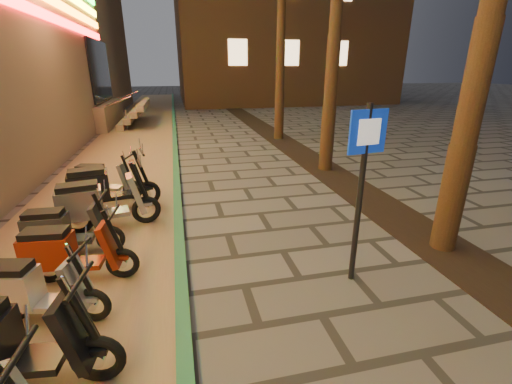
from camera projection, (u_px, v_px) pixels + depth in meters
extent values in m
plane|color=#474442|center=(278.00, 383.00, 3.43)|extent=(120.00, 120.00, 0.00)
cube|color=#8C7251|center=(126.00, 157.00, 12.02)|extent=(3.40, 60.00, 0.01)
cube|color=#276941|center=(175.00, 153.00, 12.37)|extent=(0.18, 60.00, 0.10)
cube|color=black|center=(357.00, 190.00, 8.77)|extent=(1.20, 40.00, 0.02)
cube|color=black|center=(100.00, 71.00, 17.98)|extent=(0.08, 5.00, 3.00)
cube|color=gray|center=(66.00, 115.00, 18.30)|extent=(5.00, 6.00, 1.20)
cube|color=gray|center=(126.00, 121.00, 19.10)|extent=(0.35, 5.00, 0.30)
cube|color=gray|center=(132.00, 116.00, 19.07)|extent=(0.35, 5.00, 0.30)
cube|color=gray|center=(138.00, 110.00, 19.04)|extent=(0.35, 5.00, 0.30)
cube|color=gray|center=(144.00, 104.00, 19.01)|extent=(0.35, 5.00, 0.30)
cylinder|color=silver|center=(110.00, 105.00, 16.80)|extent=(2.09, 0.06, 0.81)
cylinder|color=silver|center=(121.00, 98.00, 20.46)|extent=(2.09, 0.06, 0.81)
cube|color=#E2B77C|center=(238.00, 52.00, 24.84)|extent=(1.40, 0.06, 1.80)
cube|color=#E2B77C|center=(290.00, 53.00, 25.69)|extent=(1.40, 0.06, 1.80)
cube|color=#E2B77C|center=(339.00, 53.00, 26.54)|extent=(1.40, 0.06, 1.80)
cylinder|color=#472D19|center=(476.00, 86.00, 5.09)|extent=(0.40, 0.40, 5.45)
cylinder|color=#472D19|center=(332.00, 72.00, 9.62)|extent=(0.40, 0.40, 5.70)
cylinder|color=#472D19|center=(280.00, 67.00, 14.15)|extent=(0.40, 0.40, 5.95)
cylinder|color=black|center=(360.00, 199.00, 4.70)|extent=(0.08, 0.08, 2.57)
cube|color=#0C2BA4|center=(368.00, 132.00, 4.37)|extent=(0.56, 0.12, 0.56)
cube|color=white|center=(369.00, 132.00, 4.34)|extent=(0.33, 0.07, 0.33)
cylinder|color=black|center=(14.00, 359.00, 2.24)|extent=(0.09, 0.61, 0.05)
torus|color=black|center=(98.00, 359.00, 3.38)|extent=(0.56, 0.18, 0.55)
cylinder|color=silver|center=(98.00, 359.00, 3.38)|extent=(0.16, 0.12, 0.15)
cube|color=black|center=(33.00, 360.00, 3.30)|extent=(0.62, 0.43, 0.08)
cube|color=black|center=(76.00, 331.00, 3.24)|extent=(0.33, 0.46, 0.74)
cylinder|color=black|center=(80.00, 312.00, 3.17)|extent=(0.30, 0.11, 0.78)
cylinder|color=black|center=(80.00, 281.00, 3.06)|extent=(0.13, 0.61, 0.05)
cube|color=black|center=(96.00, 349.00, 3.33)|extent=(0.25, 0.18, 0.06)
torus|color=black|center=(9.00, 306.00, 4.19)|extent=(0.48, 0.19, 0.47)
cylinder|color=silver|center=(9.00, 306.00, 4.19)|extent=(0.14, 0.12, 0.13)
torus|color=black|center=(92.00, 305.00, 4.20)|extent=(0.48, 0.19, 0.47)
cylinder|color=silver|center=(92.00, 305.00, 4.20)|extent=(0.14, 0.12, 0.13)
cube|color=silver|center=(50.00, 303.00, 4.18)|extent=(0.55, 0.41, 0.07)
cube|color=silver|center=(10.00, 287.00, 4.10)|extent=(0.69, 0.47, 0.45)
cube|color=black|center=(4.00, 269.00, 4.01)|extent=(0.61, 0.40, 0.11)
cube|color=silver|center=(78.00, 284.00, 4.09)|extent=(0.31, 0.41, 0.64)
cylinder|color=black|center=(80.00, 271.00, 4.03)|extent=(0.26, 0.12, 0.67)
cylinder|color=black|center=(80.00, 249.00, 3.93)|extent=(0.15, 0.52, 0.04)
cube|color=silver|center=(91.00, 298.00, 4.16)|extent=(0.22, 0.17, 0.05)
torus|color=black|center=(47.00, 268.00, 4.95)|extent=(0.50, 0.15, 0.49)
cylinder|color=silver|center=(47.00, 268.00, 4.95)|extent=(0.14, 0.11, 0.13)
torus|color=black|center=(123.00, 263.00, 5.08)|extent=(0.50, 0.15, 0.49)
cylinder|color=silver|center=(123.00, 263.00, 5.08)|extent=(0.14, 0.11, 0.13)
cube|color=maroon|center=(84.00, 263.00, 5.00)|extent=(0.55, 0.37, 0.08)
cube|color=maroon|center=(49.00, 251.00, 4.87)|extent=(0.70, 0.43, 0.47)
cube|color=black|center=(44.00, 234.00, 4.77)|extent=(0.62, 0.36, 0.11)
cube|color=maroon|center=(110.00, 244.00, 4.95)|extent=(0.29, 0.40, 0.67)
cylinder|color=black|center=(113.00, 232.00, 4.89)|extent=(0.26, 0.09, 0.70)
cylinder|color=black|center=(114.00, 213.00, 4.80)|extent=(0.10, 0.55, 0.04)
cube|color=maroon|center=(122.00, 256.00, 5.04)|extent=(0.22, 0.15, 0.06)
torus|color=black|center=(45.00, 244.00, 5.64)|extent=(0.48, 0.11, 0.48)
cylinder|color=silver|center=(45.00, 244.00, 5.64)|extent=(0.13, 0.10, 0.13)
torus|color=black|center=(111.00, 239.00, 5.82)|extent=(0.48, 0.11, 0.48)
cylinder|color=silver|center=(111.00, 239.00, 5.82)|extent=(0.13, 0.10, 0.13)
cube|color=#282B2E|center=(78.00, 239.00, 5.72)|extent=(0.52, 0.33, 0.07)
cube|color=#282B2E|center=(47.00, 229.00, 5.57)|extent=(0.66, 0.38, 0.46)
cube|color=black|center=(43.00, 214.00, 5.47)|extent=(0.58, 0.32, 0.11)
cube|color=#282B2E|center=(100.00, 223.00, 5.69)|extent=(0.26, 0.38, 0.64)
cylinder|color=black|center=(102.00, 212.00, 5.64)|extent=(0.25, 0.08, 0.68)
cylinder|color=black|center=(103.00, 195.00, 5.55)|extent=(0.06, 0.53, 0.04)
cube|color=#282B2E|center=(110.00, 233.00, 5.78)|extent=(0.21, 0.14, 0.05)
torus|color=black|center=(78.00, 220.00, 6.40)|extent=(0.59, 0.22, 0.58)
cylinder|color=silver|center=(78.00, 220.00, 6.40)|extent=(0.17, 0.14, 0.15)
torus|color=black|center=(146.00, 210.00, 6.87)|extent=(0.59, 0.22, 0.58)
cylinder|color=silver|center=(146.00, 210.00, 6.87)|extent=(0.17, 0.14, 0.15)
cube|color=#92939A|center=(112.00, 213.00, 6.62)|extent=(0.67, 0.48, 0.09)
cube|color=#92939A|center=(80.00, 204.00, 6.32)|extent=(0.84, 0.56, 0.55)
cube|color=black|center=(77.00, 187.00, 6.21)|extent=(0.74, 0.48, 0.13)
cube|color=#92939A|center=(136.00, 193.00, 6.68)|extent=(0.37, 0.49, 0.78)
cylinder|color=black|center=(139.00, 182.00, 6.64)|extent=(0.31, 0.13, 0.82)
cylinder|color=black|center=(140.00, 164.00, 6.54)|extent=(0.17, 0.64, 0.05)
cube|color=#92939A|center=(146.00, 204.00, 6.83)|extent=(0.27, 0.20, 0.07)
torus|color=black|center=(87.00, 202.00, 7.26)|extent=(0.59, 0.23, 0.58)
cylinder|color=silver|center=(87.00, 202.00, 7.26)|extent=(0.18, 0.14, 0.16)
torus|color=black|center=(148.00, 193.00, 7.75)|extent=(0.59, 0.23, 0.58)
cylinder|color=silver|center=(148.00, 193.00, 7.75)|extent=(0.18, 0.14, 0.16)
cube|color=black|center=(117.00, 196.00, 7.49)|extent=(0.68, 0.50, 0.09)
cube|color=black|center=(89.00, 187.00, 7.19)|extent=(0.85, 0.57, 0.56)
cube|color=black|center=(86.00, 172.00, 7.08)|extent=(0.75, 0.49, 0.13)
cube|color=black|center=(138.00, 178.00, 7.56)|extent=(0.38, 0.50, 0.79)
cylinder|color=black|center=(141.00, 168.00, 7.52)|extent=(0.32, 0.14, 0.83)
cylinder|color=black|center=(142.00, 152.00, 7.41)|extent=(0.18, 0.65, 0.05)
cube|color=black|center=(147.00, 188.00, 7.71)|extent=(0.27, 0.20, 0.07)
torus|color=black|center=(91.00, 189.00, 8.20)|extent=(0.49, 0.22, 0.48)
cylinder|color=silver|center=(91.00, 189.00, 8.20)|extent=(0.15, 0.12, 0.13)
torus|color=black|center=(133.00, 189.00, 8.16)|extent=(0.49, 0.22, 0.48)
cylinder|color=silver|center=(133.00, 189.00, 8.16)|extent=(0.15, 0.12, 0.13)
cube|color=silver|center=(111.00, 188.00, 8.17)|extent=(0.57, 0.44, 0.07)
cube|color=silver|center=(92.00, 178.00, 8.10)|extent=(0.72, 0.51, 0.46)
cube|color=black|center=(90.00, 167.00, 8.01)|extent=(0.63, 0.44, 0.11)
cube|color=silver|center=(126.00, 177.00, 8.05)|extent=(0.34, 0.42, 0.65)
cylinder|color=black|center=(127.00, 169.00, 7.99)|extent=(0.26, 0.13, 0.68)
cylinder|color=black|center=(128.00, 157.00, 7.88)|extent=(0.18, 0.53, 0.04)
cube|color=silver|center=(132.00, 185.00, 8.12)|extent=(0.23, 0.18, 0.06)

